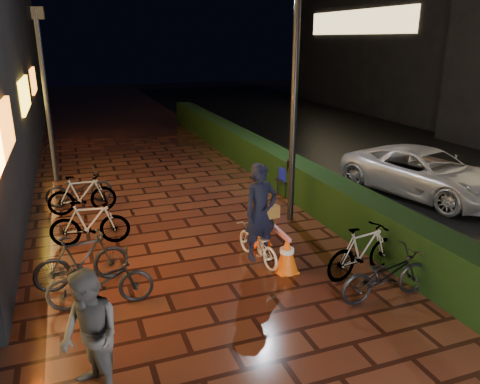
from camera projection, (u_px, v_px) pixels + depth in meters
name	position (u px, v px, depth m)	size (l,w,h in m)	color
ground	(252.00, 317.00, 7.28)	(80.00, 80.00, 0.00)	#381911
asphalt_road	(459.00, 176.00, 14.69)	(11.00, 60.00, 0.01)	black
hedge	(256.00, 154.00, 15.34)	(0.70, 20.00, 1.00)	black
bystander_person	(90.00, 336.00, 5.45)	(0.80, 0.62, 1.65)	#4F4F52
van	(425.00, 173.00, 12.73)	(2.12, 4.60, 1.28)	#BABABF
lamp_post_hedge	(295.00, 90.00, 10.27)	(0.52, 0.15, 5.53)	black
lamp_post_sf	(45.00, 90.00, 13.35)	(0.47, 0.21, 4.95)	black
cyclist	(259.00, 227.00, 8.84)	(0.75, 1.44, 1.98)	white
traffic_barrier	(273.00, 241.00, 9.18)	(0.46, 1.73, 0.70)	#F5590C
cart_assembly	(289.00, 175.00, 12.74)	(0.67, 0.70, 1.13)	black
parked_bikes_storefront	(86.00, 223.00, 9.76)	(1.94, 6.02, 0.97)	black
parked_bikes_hedge	(375.00, 263.00, 8.01)	(1.79, 1.48, 0.97)	black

